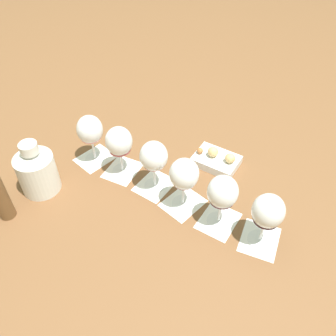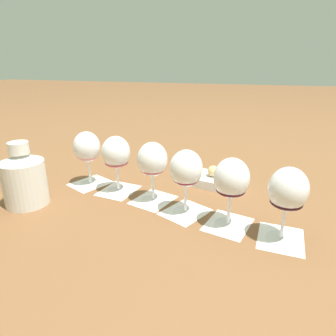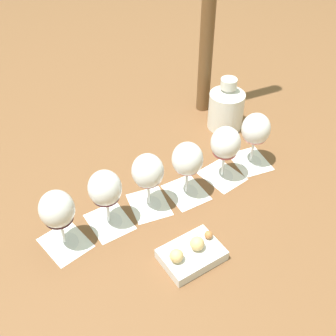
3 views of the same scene
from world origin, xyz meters
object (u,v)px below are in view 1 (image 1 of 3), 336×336
Objects in this scene: wine_glass_2 at (154,158)px; snack_dish at (217,160)px; wine_glass_1 at (119,143)px; ceramic_vase at (37,170)px; wine_glass_5 at (268,213)px; wine_glass_4 at (223,194)px; wine_glass_3 at (184,176)px; wine_glass_0 at (90,131)px.

wine_glass_2 is 1.02× the size of snack_dish.
wine_glass_1 is 0.95× the size of ceramic_vase.
wine_glass_5 is at bearing -18.61° from wine_glass_2.
wine_glass_1 and wine_glass_4 have the same top height.
ceramic_vase is at bearing -177.40° from wine_glass_4.
wine_glass_3 is at bearing 162.60° from wine_glass_4.
wine_glass_5 is (0.46, -0.15, -0.00)m from wine_glass_1.
ceramic_vase is (-0.56, -0.03, -0.04)m from wine_glass_4.
wine_glass_3 is 0.95× the size of ceramic_vase.
snack_dish is at bearing 27.34° from ceramic_vase.
wine_glass_5 is 0.95× the size of ceramic_vase.
wine_glass_2 is at bearing 155.97° from wine_glass_3.
wine_glass_0 is at bearing 165.71° from wine_glass_1.
wine_glass_1 is (0.11, -0.03, 0.00)m from wine_glass_0.
wine_glass_3 is at bearing 163.90° from wine_glass_5.
wine_glass_4 is 1.02× the size of snack_dish.
wine_glass_1 is 0.26m from ceramic_vase.
wine_glass_3 is 1.00× the size of wine_glass_4.
wine_glass_0 is 0.20m from ceramic_vase.
wine_glass_4 is at bearing -20.62° from wine_glass_2.
wine_glass_1 is at bearing -158.00° from snack_dish.
wine_glass_3 is 1.00× the size of wine_glass_5.
wine_glass_1 reaches higher than snack_dish.
wine_glass_5 is 0.68m from ceramic_vase.
snack_dish is (0.06, 0.20, -0.10)m from wine_glass_3.
wine_glass_2 is 0.36m from wine_glass_5.
ceramic_vase is at bearing -152.66° from snack_dish.
ceramic_vase reaches higher than wine_glass_3.
wine_glass_3 is at bearing -24.03° from wine_glass_2.
wine_glass_2 is 0.95× the size of ceramic_vase.
snack_dish is (0.40, 0.09, -0.10)m from wine_glass_0.
wine_glass_4 is at bearing 165.14° from wine_glass_5.
wine_glass_0 and wine_glass_4 have the same top height.
wine_glass_0 is at bearing 164.81° from wine_glass_2.
snack_dish is (-0.17, 0.27, -0.10)m from wine_glass_5.
snack_dish is at bearing 42.38° from wine_glass_2.
wine_glass_0 is 0.95× the size of ceramic_vase.
wine_glass_2 is at bearing 161.39° from wine_glass_5.
wine_glass_4 is at bearing -17.40° from wine_glass_3.
wine_glass_4 is at bearing -18.98° from wine_glass_1.
wine_glass_0 is 0.60m from wine_glass_5.
ceramic_vase is (-0.10, -0.17, -0.04)m from wine_glass_0.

